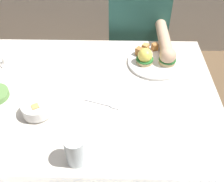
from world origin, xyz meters
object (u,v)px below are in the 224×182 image
eggs_benedict_plate (155,59)px  diner_person (137,40)px  fork (104,104)px  fruit_bowl (37,108)px  water_glass_near (76,151)px  dining_table (82,114)px

eggs_benedict_plate → diner_person: (-0.06, 0.36, -0.12)m
fork → diner_person: (0.18, 0.64, -0.09)m
diner_person → fruit_bowl: bearing=-122.2°
fruit_bowl → diner_person: 0.83m
eggs_benedict_plate → water_glass_near: size_ratio=2.34×
fruit_bowl → fork: bearing=12.1°
eggs_benedict_plate → fruit_bowl: (-0.50, -0.34, 0.00)m
fruit_bowl → diner_person: bearing=57.8°
dining_table → eggs_benedict_plate: 0.44m
water_glass_near → fork: bearing=72.9°
fruit_bowl → diner_person: (0.44, 0.70, -0.12)m
dining_table → diner_person: (0.28, 0.60, 0.02)m
diner_person → water_glass_near: bearing=-105.9°
fruit_bowl → water_glass_near: water_glass_near is taller
fork → fruit_bowl: bearing=-167.9°
water_glass_near → eggs_benedict_plate: bearing=59.8°
fruit_bowl → water_glass_near: (0.18, -0.21, 0.02)m
fruit_bowl → fork: (0.26, 0.06, -0.03)m
eggs_benedict_plate → water_glass_near: (-0.32, -0.55, 0.02)m
eggs_benedict_plate → fork: eggs_benedict_plate is taller
eggs_benedict_plate → water_glass_near: water_glass_near is taller
dining_table → fruit_bowl: (-0.16, -0.10, 0.14)m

